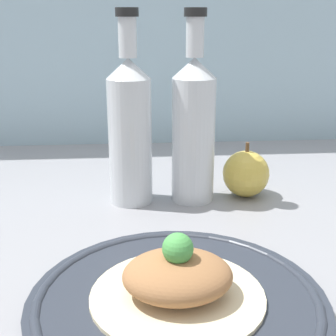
{
  "coord_description": "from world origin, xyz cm",
  "views": [
    {
      "loc": [
        -4.66,
        -48.16,
        27.16
      ],
      "look_at": [
        -0.65,
        4.3,
        9.81
      ],
      "focal_mm": 50.0,
      "sensor_mm": 36.0,
      "label": 1
    }
  ],
  "objects_px": {
    "plate": "(177,302)",
    "cider_bottle_right": "(194,127)",
    "cider_bottle_left": "(130,128)",
    "apple": "(246,174)",
    "plated_food": "(178,279)"
  },
  "relations": [
    {
      "from": "plated_food",
      "to": "apple",
      "type": "height_order",
      "value": "apple"
    },
    {
      "from": "cider_bottle_left",
      "to": "apple",
      "type": "height_order",
      "value": "cider_bottle_left"
    },
    {
      "from": "plate",
      "to": "cider_bottle_right",
      "type": "distance_m",
      "value": 0.31
    },
    {
      "from": "plate",
      "to": "cider_bottle_left",
      "type": "bearing_deg",
      "value": 98.61
    },
    {
      "from": "cider_bottle_right",
      "to": "apple",
      "type": "height_order",
      "value": "cider_bottle_right"
    },
    {
      "from": "plate",
      "to": "cider_bottle_right",
      "type": "xyz_separation_m",
      "value": [
        0.05,
        0.28,
        0.1
      ]
    },
    {
      "from": "plated_food",
      "to": "cider_bottle_left",
      "type": "bearing_deg",
      "value": 98.61
    },
    {
      "from": "cider_bottle_left",
      "to": "apple",
      "type": "xyz_separation_m",
      "value": [
        0.18,
        0.01,
        -0.08
      ]
    },
    {
      "from": "plate",
      "to": "apple",
      "type": "distance_m",
      "value": 0.32
    },
    {
      "from": "cider_bottle_left",
      "to": "cider_bottle_right",
      "type": "xyz_separation_m",
      "value": [
        0.09,
        0.0,
        0.0
      ]
    },
    {
      "from": "plate",
      "to": "plated_food",
      "type": "relative_size",
      "value": 1.72
    },
    {
      "from": "plated_food",
      "to": "cider_bottle_left",
      "type": "xyz_separation_m",
      "value": [
        -0.04,
        0.28,
        0.08
      ]
    },
    {
      "from": "cider_bottle_left",
      "to": "apple",
      "type": "bearing_deg",
      "value": 2.56
    },
    {
      "from": "cider_bottle_right",
      "to": "plated_food",
      "type": "bearing_deg",
      "value": -100.06
    },
    {
      "from": "plated_food",
      "to": "plate",
      "type": "bearing_deg",
      "value": 75.96
    }
  ]
}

